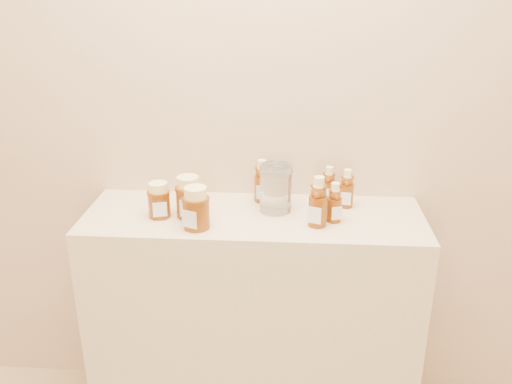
# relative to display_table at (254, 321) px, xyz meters

# --- Properties ---
(wall_back) EXTENTS (3.50, 0.02, 2.70)m
(wall_back) POSITION_rel_display_table_xyz_m (0.00, 0.20, 0.90)
(wall_back) COLOR tan
(wall_back) RESTS_ON ground
(display_table) EXTENTS (1.20, 0.40, 0.90)m
(display_table) POSITION_rel_display_table_xyz_m (0.00, 0.00, 0.00)
(display_table) COLOR beige
(display_table) RESTS_ON ground
(bear_bottle_back_left) EXTENTS (0.06, 0.06, 0.18)m
(bear_bottle_back_left) POSITION_rel_display_table_xyz_m (0.02, 0.13, 0.54)
(bear_bottle_back_left) COLOR #622B07
(bear_bottle_back_left) RESTS_ON display_table
(bear_bottle_back_mid) EXTENTS (0.07, 0.07, 0.16)m
(bear_bottle_back_mid) POSITION_rel_display_table_xyz_m (0.27, 0.13, 0.53)
(bear_bottle_back_mid) COLOR #622B07
(bear_bottle_back_mid) RESTS_ON display_table
(bear_bottle_back_right) EXTENTS (0.06, 0.06, 0.16)m
(bear_bottle_back_right) POSITION_rel_display_table_xyz_m (0.33, 0.10, 0.53)
(bear_bottle_back_right) COLOR #622B07
(bear_bottle_back_right) RESTS_ON display_table
(bear_bottle_front_left) EXTENTS (0.09, 0.09, 0.20)m
(bear_bottle_front_left) POSITION_rel_display_table_xyz_m (0.22, -0.07, 0.55)
(bear_bottle_front_left) COLOR #622B07
(bear_bottle_front_left) RESTS_ON display_table
(bear_bottle_front_right) EXTENTS (0.07, 0.07, 0.16)m
(bear_bottle_front_right) POSITION_rel_display_table_xyz_m (0.28, -0.03, 0.53)
(bear_bottle_front_right) COLOR #622B07
(bear_bottle_front_right) RESTS_ON display_table
(honey_jar_left) EXTENTS (0.10, 0.10, 0.13)m
(honey_jar_left) POSITION_rel_display_table_xyz_m (-0.33, -0.03, 0.51)
(honey_jar_left) COLOR #622B07
(honey_jar_left) RESTS_ON display_table
(honey_jar_back) EXTENTS (0.10, 0.10, 0.15)m
(honey_jar_back) POSITION_rel_display_table_xyz_m (-0.22, -0.02, 0.52)
(honey_jar_back) COLOR #622B07
(honey_jar_back) RESTS_ON display_table
(honey_jar_front) EXTENTS (0.12, 0.12, 0.14)m
(honey_jar_front) POSITION_rel_display_table_xyz_m (-0.18, -0.11, 0.52)
(honey_jar_front) COLOR #622B07
(honey_jar_front) RESTS_ON display_table
(glass_canister) EXTENTS (0.13, 0.13, 0.18)m
(glass_canister) POSITION_rel_display_table_xyz_m (0.08, 0.04, 0.54)
(glass_canister) COLOR white
(glass_canister) RESTS_ON display_table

